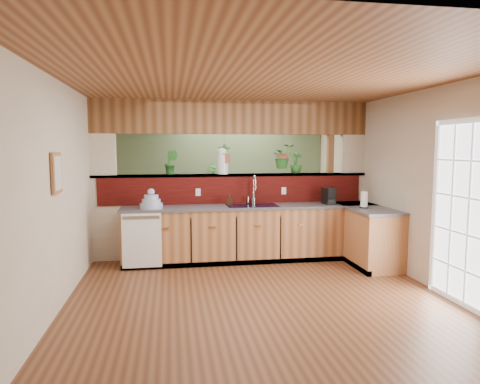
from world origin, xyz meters
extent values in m
cube|color=brown|center=(0.00, 0.00, 0.00)|extent=(4.60, 7.00, 0.01)
cube|color=brown|center=(0.00, 0.00, 2.60)|extent=(4.60, 7.00, 0.01)
cube|color=beige|center=(0.00, 3.50, 1.30)|extent=(4.60, 0.02, 2.60)
cube|color=beige|center=(0.00, -3.50, 1.30)|extent=(4.60, 0.02, 2.60)
cube|color=beige|center=(-2.30, 0.00, 1.30)|extent=(0.02, 7.00, 2.60)
cube|color=beige|center=(2.30, 0.00, 1.30)|extent=(0.02, 7.00, 2.60)
cube|color=beige|center=(0.00, 1.35, 0.68)|extent=(4.60, 0.15, 1.35)
cube|color=#3F0A08|center=(0.00, 1.27, 1.12)|extent=(4.40, 0.02, 0.45)
cube|color=brown|center=(0.00, 1.35, 1.37)|extent=(4.60, 0.21, 0.04)
cube|color=brown|center=(0.00, 1.35, 2.33)|extent=(4.60, 0.15, 0.55)
cube|color=beige|center=(-2.10, 1.35, 1.70)|extent=(0.40, 0.15, 0.70)
cube|color=beige|center=(2.10, 1.35, 1.70)|extent=(0.40, 0.15, 0.70)
cube|color=brown|center=(1.70, 1.35, 1.30)|extent=(0.10, 0.10, 2.60)
cube|color=brown|center=(0.00, 1.35, 1.37)|extent=(4.60, 0.21, 0.04)
cube|color=brown|center=(0.00, 1.35, 2.33)|extent=(4.60, 0.15, 0.55)
cube|color=#526847|center=(0.00, 3.48, 1.30)|extent=(4.55, 0.02, 2.55)
cube|color=#9A5E35|center=(0.25, 0.98, 0.43)|extent=(4.10, 0.60, 0.86)
cube|color=#48484D|center=(0.25, 0.98, 0.88)|extent=(4.14, 0.64, 0.04)
cube|color=#9A5E35|center=(2.00, 0.54, 0.43)|extent=(0.60, 1.48, 0.86)
cube|color=#48484D|center=(2.00, 0.54, 0.88)|extent=(0.64, 1.52, 0.04)
cube|color=#9A5E35|center=(2.00, 0.98, 0.43)|extent=(0.60, 0.60, 0.86)
cube|color=#48484D|center=(2.00, 0.98, 0.88)|extent=(0.64, 0.64, 0.04)
cube|color=black|center=(0.25, 0.71, 0.04)|extent=(4.10, 0.06, 0.08)
cube|color=black|center=(1.73, 0.54, 0.04)|extent=(0.06, 1.48, 0.08)
cube|color=white|center=(-1.48, 0.66, 0.45)|extent=(0.58, 0.02, 0.82)
cube|color=#B7B7B2|center=(-1.48, 0.65, 0.80)|extent=(0.54, 0.01, 0.05)
cube|color=black|center=(0.25, 0.98, 0.89)|extent=(0.82, 0.50, 0.03)
cube|color=black|center=(0.06, 0.98, 0.80)|extent=(0.34, 0.40, 0.16)
cube|color=black|center=(0.44, 0.98, 0.80)|extent=(0.34, 0.40, 0.16)
cube|color=white|center=(2.27, -1.30, 1.05)|extent=(0.06, 1.02, 2.16)
cube|color=#9A5E35|center=(-2.27, -0.80, 1.55)|extent=(0.03, 0.35, 0.45)
cube|color=silver|center=(-2.26, -0.80, 1.55)|extent=(0.01, 0.27, 0.37)
cylinder|color=#B7B7B2|center=(0.31, 1.18, 0.95)|extent=(0.07, 0.07, 0.10)
cylinder|color=#B7B7B2|center=(0.31, 1.18, 1.13)|extent=(0.02, 0.02, 0.29)
torus|color=#B7B7B2|center=(0.31, 1.10, 1.28)|extent=(0.21, 0.05, 0.21)
cylinder|color=#B7B7B2|center=(0.31, 1.01, 1.21)|extent=(0.02, 0.02, 0.12)
cylinder|color=#B7B7B2|center=(0.22, 1.18, 0.97)|extent=(0.03, 0.03, 0.10)
cylinder|color=#A2B0D1|center=(-1.34, 0.91, 0.94)|extent=(0.35, 0.35, 0.08)
cylinder|color=#A2B0D1|center=(-1.34, 0.91, 1.01)|extent=(0.28, 0.28, 0.07)
cylinder|color=#A2B0D1|center=(-1.34, 0.91, 1.07)|extent=(0.22, 0.22, 0.07)
sphere|color=#A2B0D1|center=(-1.34, 0.91, 1.15)|extent=(0.11, 0.11, 0.11)
imported|color=#382114|center=(-0.10, 1.08, 0.99)|extent=(0.10, 0.10, 0.18)
cube|color=black|center=(1.53, 0.93, 1.04)|extent=(0.15, 0.24, 0.28)
cube|color=black|center=(1.53, 0.85, 0.95)|extent=(0.13, 0.09, 0.09)
cylinder|color=silver|center=(1.53, 0.87, 0.98)|extent=(0.07, 0.07, 0.07)
cylinder|color=black|center=(1.90, 0.42, 0.91)|extent=(0.13, 0.13, 0.02)
cylinder|color=#B7B7B2|center=(1.90, 0.42, 1.04)|extent=(0.02, 0.02, 0.27)
cylinder|color=white|center=(1.90, 0.42, 1.04)|extent=(0.11, 0.11, 0.24)
cylinder|color=silver|center=(-0.18, 1.35, 1.55)|extent=(0.19, 0.19, 0.32)
sphere|color=silver|center=(-0.18, 1.35, 1.73)|extent=(0.17, 0.17, 0.17)
imported|color=#225C20|center=(-1.03, 1.35, 1.59)|extent=(0.27, 0.24, 0.40)
imported|color=#225C20|center=(1.09, 1.35, 1.57)|extent=(0.22, 0.22, 0.37)
cylinder|color=brown|center=(-0.15, 1.35, 1.88)|extent=(0.01, 0.01, 0.34)
cylinder|color=brown|center=(-0.15, 1.35, 1.65)|extent=(0.19, 0.19, 0.16)
imported|color=#225C20|center=(-0.15, 1.35, 1.89)|extent=(0.23, 0.18, 0.40)
cylinder|color=brown|center=(0.85, 1.35, 1.87)|extent=(0.01, 0.01, 0.35)
cylinder|color=brown|center=(0.85, 1.35, 1.64)|extent=(0.19, 0.19, 0.16)
imported|color=#225C20|center=(0.85, 1.35, 1.88)|extent=(0.43, 0.39, 0.41)
cube|color=black|center=(-0.46, 3.25, 0.50)|extent=(1.54, 0.78, 0.99)
imported|color=#225C20|center=(-1.04, 3.25, 1.20)|extent=(0.24, 0.18, 0.41)
imported|color=#225C20|center=(-0.15, 3.25, 1.23)|extent=(0.28, 0.28, 0.47)
imported|color=#225C20|center=(0.65, 2.36, 0.35)|extent=(0.65, 0.57, 0.71)
camera|label=1|loc=(-1.04, -5.74, 1.83)|focal=32.00mm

